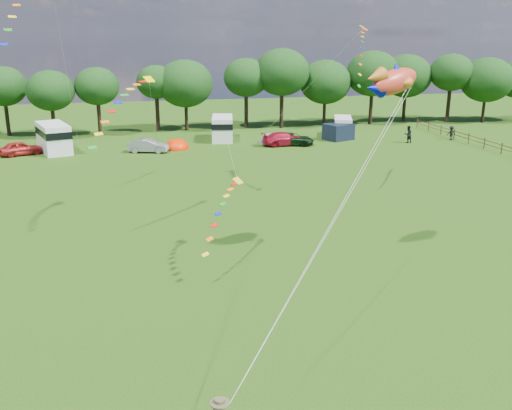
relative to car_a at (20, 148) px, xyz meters
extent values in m
plane|color=black|center=(16.74, -43.62, -0.72)|extent=(180.00, 180.00, 0.00)
cylinder|color=black|center=(-3.29, 12.69, 1.23)|extent=(0.47, 0.47, 3.90)
ellipsoid|color=black|center=(-3.29, 12.69, 5.27)|extent=(5.58, 5.58, 4.74)
cylinder|color=black|center=(2.38, 9.65, 1.05)|extent=(0.44, 0.44, 3.56)
ellipsoid|color=black|center=(2.38, 9.65, 4.92)|extent=(5.56, 5.56, 4.73)
cylinder|color=black|center=(7.64, 10.61, 1.25)|extent=(0.47, 0.47, 3.95)
ellipsoid|color=black|center=(7.64, 10.61, 5.23)|extent=(5.33, 5.33, 4.53)
cylinder|color=black|center=(14.82, 12.41, 1.44)|extent=(0.50, 0.50, 4.33)
ellipsoid|color=black|center=(14.82, 12.41, 5.47)|extent=(4.95, 4.95, 4.21)
cylinder|color=black|center=(18.44, 11.94, 0.93)|extent=(0.43, 0.43, 3.31)
ellipsoid|color=black|center=(18.44, 11.94, 5.23)|extent=(7.03, 7.03, 5.98)
cylinder|color=black|center=(26.40, 12.18, 1.46)|extent=(0.50, 0.50, 4.36)
ellipsoid|color=black|center=(26.40, 12.18, 5.83)|extent=(5.84, 5.84, 4.97)
cylinder|color=black|center=(30.99, 11.30, 1.55)|extent=(0.51, 0.51, 4.55)
ellipsoid|color=black|center=(30.99, 11.30, 6.51)|extent=(7.15, 7.15, 6.08)
cylinder|color=black|center=(37.23, 12.01, 0.88)|extent=(0.42, 0.42, 3.21)
ellipsoid|color=black|center=(37.23, 12.01, 5.07)|extent=(6.90, 6.90, 5.86)
cylinder|color=black|center=(43.72, 11.34, 1.36)|extent=(0.48, 0.48, 4.17)
ellipsoid|color=black|center=(43.72, 11.34, 6.13)|extent=(7.16, 7.16, 6.09)
cylinder|color=black|center=(49.71, 13.26, 1.11)|extent=(0.45, 0.45, 3.66)
ellipsoid|color=black|center=(49.71, 13.26, 5.58)|extent=(7.05, 7.05, 5.99)
cylinder|color=black|center=(55.15, 10.75, 1.60)|extent=(0.52, 0.52, 4.65)
ellipsoid|color=black|center=(55.15, 10.75, 6.16)|extent=(5.96, 5.96, 5.06)
cylinder|color=black|center=(59.89, 9.42, 0.87)|extent=(0.42, 0.42, 3.19)
ellipsoid|color=black|center=(59.89, 9.42, 5.17)|extent=(7.23, 7.23, 6.14)
cylinder|color=#472D19|center=(48.74, -10.62, -0.12)|extent=(0.12, 0.12, 1.20)
cylinder|color=#472D19|center=(48.74, -12.12, 0.23)|extent=(0.08, 3.00, 0.08)
cylinder|color=#472D19|center=(48.74, -12.12, -0.17)|extent=(0.08, 3.00, 0.08)
cylinder|color=#472D19|center=(48.74, -7.62, -0.12)|extent=(0.12, 0.12, 1.20)
cylinder|color=#472D19|center=(48.74, -9.12, 0.23)|extent=(0.08, 3.00, 0.08)
cylinder|color=#472D19|center=(48.74, -9.12, -0.17)|extent=(0.08, 3.00, 0.08)
cylinder|color=#472D19|center=(48.74, -4.62, -0.12)|extent=(0.12, 0.12, 1.20)
cylinder|color=#472D19|center=(48.74, -6.12, 0.23)|extent=(0.08, 3.00, 0.08)
cylinder|color=#472D19|center=(48.74, -6.12, -0.17)|extent=(0.08, 3.00, 0.08)
cylinder|color=#472D19|center=(48.74, -1.62, -0.12)|extent=(0.12, 0.12, 1.20)
cylinder|color=#472D19|center=(48.74, -3.12, 0.23)|extent=(0.08, 3.00, 0.08)
cylinder|color=#472D19|center=(48.74, -3.12, -0.17)|extent=(0.08, 3.00, 0.08)
cylinder|color=#472D19|center=(48.74, 1.38, -0.12)|extent=(0.12, 0.12, 1.20)
cylinder|color=#472D19|center=(48.74, -0.12, 0.23)|extent=(0.08, 3.00, 0.08)
cylinder|color=#472D19|center=(48.74, -0.12, -0.17)|extent=(0.08, 3.00, 0.08)
cylinder|color=#472D19|center=(48.74, 4.38, -0.12)|extent=(0.12, 0.12, 1.20)
cylinder|color=#472D19|center=(48.74, 2.88, 0.23)|extent=(0.08, 3.00, 0.08)
cylinder|color=#472D19|center=(48.74, 2.88, -0.17)|extent=(0.08, 3.00, 0.08)
cylinder|color=#472D19|center=(48.74, 7.38, -0.12)|extent=(0.12, 0.12, 1.20)
cylinder|color=#472D19|center=(48.74, 5.88, 0.23)|extent=(0.08, 3.00, 0.08)
cylinder|color=#472D19|center=(48.74, 5.88, -0.17)|extent=(0.08, 3.00, 0.08)
imported|color=#AA1F1F|center=(0.00, 0.00, 0.00)|extent=(4.66, 3.18, 1.45)
imported|color=gray|center=(12.90, -1.49, -0.02)|extent=(4.21, 2.51, 1.40)
imported|color=#A31125|center=(28.02, -0.93, 0.02)|extent=(5.08, 2.42, 1.48)
imported|color=black|center=(28.91, -0.93, -0.05)|extent=(5.39, 3.95, 1.34)
cube|color=white|center=(3.24, 1.05, 0.78)|extent=(4.20, 6.50, 3.01)
cube|color=black|center=(3.24, 1.05, 1.39)|extent=(4.28, 6.63, 0.71)
cylinder|color=black|center=(3.78, -0.76, -0.30)|extent=(0.90, 0.54, 0.85)
cylinder|color=black|center=(2.69, 2.86, -0.30)|extent=(0.90, 0.54, 0.85)
cube|color=silver|center=(21.81, 4.06, 0.65)|extent=(3.28, 5.83, 2.75)
cube|color=black|center=(21.81, 4.06, 1.21)|extent=(3.35, 5.94, 0.65)
cylinder|color=black|center=(21.50, 2.36, -0.34)|extent=(0.81, 0.42, 0.77)
cylinder|color=black|center=(22.12, 5.76, -0.34)|extent=(0.81, 0.42, 0.77)
cube|color=white|center=(36.41, 2.98, 0.46)|extent=(3.45, 5.12, 2.36)
cube|color=black|center=(36.41, 2.98, 0.94)|extent=(3.52, 5.22, 0.56)
cylinder|color=black|center=(35.92, 1.58, -0.39)|extent=(0.71, 0.45, 0.66)
cylinder|color=black|center=(36.90, 4.38, -0.39)|extent=(0.71, 0.45, 0.66)
ellipsoid|color=red|center=(16.01, -0.08, -0.70)|extent=(2.64, 3.03, 2.17)
cylinder|color=red|center=(16.01, -0.08, -0.68)|extent=(2.77, 2.77, 0.08)
ellipsoid|color=slate|center=(26.99, 0.75, -0.70)|extent=(2.86, 3.29, 2.23)
cylinder|color=slate|center=(26.99, 0.75, -0.68)|extent=(3.00, 3.00, 0.08)
cube|color=black|center=(35.15, 1.09, 0.22)|extent=(3.72, 3.41, 1.88)
ellipsoid|color=red|center=(24.31, -34.39, 9.02)|extent=(3.42, 2.23, 1.85)
ellipsoid|color=gold|center=(24.31, -34.39, 8.87)|extent=(2.14, 1.38, 1.01)
cone|color=orange|center=(23.00, -34.88, 9.31)|extent=(1.35, 1.15, 0.97)
cone|color=#000ACB|center=(23.00, -34.88, 8.73)|extent=(1.35, 1.15, 0.97)
cone|color=#000ACB|center=(24.40, -34.36, 9.62)|extent=(0.92, 1.01, 0.83)
sphere|color=white|center=(25.23, -33.69, 9.19)|extent=(0.31, 0.31, 0.31)
sphere|color=black|center=(25.28, -33.62, 9.19)|extent=(0.15, 0.15, 0.15)
cube|color=orange|center=(4.17, -19.26, 13.17)|extent=(0.55, 0.44, 0.15)
cube|color=yellow|center=(3.90, -19.76, 12.42)|extent=(0.55, 0.44, 0.16)
cube|color=#198C1E|center=(3.63, -20.25, 11.60)|extent=(0.54, 0.43, 0.17)
cube|color=#0C1EB2|center=(3.36, -20.75, 10.69)|extent=(0.54, 0.43, 0.18)
cube|color=#FFDC00|center=(12.38, -23.82, 8.55)|extent=(0.79, 0.77, 0.37)
cube|color=red|center=(11.97, -24.27, 8.44)|extent=(0.59, 0.49, 0.11)
cube|color=orange|center=(11.57, -24.72, 8.30)|extent=(0.58, 0.49, 0.12)
cube|color=yellow|center=(11.16, -25.17, 8.07)|extent=(0.58, 0.49, 0.13)
cube|color=#198C1E|center=(10.76, -25.62, 7.76)|extent=(0.58, 0.49, 0.14)
cube|color=#0C1EB2|center=(10.35, -26.07, 7.37)|extent=(0.58, 0.48, 0.14)
cube|color=red|center=(9.95, -26.52, 6.90)|extent=(0.58, 0.48, 0.15)
cube|color=orange|center=(9.54, -26.97, 6.36)|extent=(0.57, 0.47, 0.16)
cube|color=yellow|center=(9.14, -27.42, 5.73)|extent=(0.57, 0.47, 0.17)
cube|color=#198C1E|center=(8.73, -27.87, 5.02)|extent=(0.57, 0.46, 0.18)
cube|color=gold|center=(16.67, -31.38, 3.46)|extent=(0.68, 0.67, 0.32)
cube|color=red|center=(16.35, -31.92, 3.39)|extent=(0.47, 0.46, 0.09)
cube|color=orange|center=(16.04, -32.46, 3.28)|extent=(0.47, 0.46, 0.10)
cube|color=yellow|center=(15.72, -33.00, 3.09)|extent=(0.47, 0.46, 0.11)
cube|color=#198C1E|center=(15.41, -33.54, 2.81)|extent=(0.47, 0.45, 0.11)
cube|color=#0C1EB2|center=(15.09, -34.08, 2.46)|extent=(0.47, 0.45, 0.12)
cube|color=red|center=(14.78, -34.62, 2.03)|extent=(0.46, 0.45, 0.13)
cube|color=orange|center=(14.46, -35.16, 1.52)|extent=(0.46, 0.44, 0.14)
cube|color=yellow|center=(14.15, -35.70, 0.93)|extent=(0.46, 0.44, 0.14)
imported|color=black|center=(42.23, -2.57, 0.26)|extent=(1.05, 0.77, 1.96)
imported|color=black|center=(48.00, -2.15, 0.11)|extent=(1.11, 0.57, 1.67)
cube|color=orange|center=(29.28, -18.46, 11.78)|extent=(0.85, 0.88, 0.41)
cube|color=red|center=(29.05, -18.95, 11.61)|extent=(0.56, 0.64, 0.12)
cube|color=orange|center=(28.83, -19.45, 11.41)|extent=(0.55, 0.64, 0.13)
cube|color=yellow|center=(28.60, -19.94, 11.13)|extent=(0.55, 0.64, 0.14)
cube|color=#198C1E|center=(28.38, -20.44, 10.77)|extent=(0.55, 0.64, 0.15)
cube|color=#0C1EB2|center=(28.15, -20.93, 10.33)|extent=(0.54, 0.63, 0.16)
cube|color=red|center=(27.93, -21.43, 9.80)|extent=(0.54, 0.63, 0.17)
cube|color=orange|center=(27.70, -21.92, 9.20)|extent=(0.53, 0.63, 0.18)
cube|color=yellow|center=(27.48, -22.42, 8.52)|extent=(0.53, 0.62, 0.19)
cube|color=#198C1E|center=(27.25, -22.91, 7.76)|extent=(0.52, 0.62, 0.20)
camera|label=1|loc=(10.72, -61.82, 11.43)|focal=40.00mm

